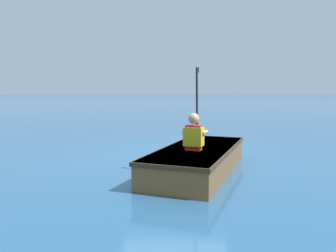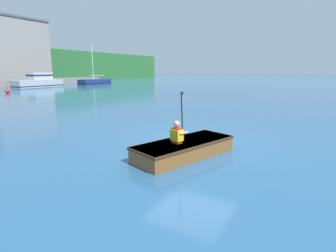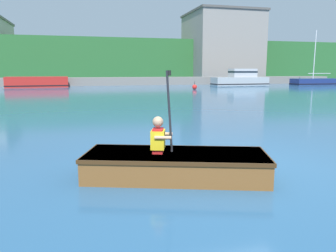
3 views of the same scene
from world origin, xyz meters
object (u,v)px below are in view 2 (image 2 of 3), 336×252
rowboat_foreground (186,147)px  person_paddler (177,133)px  channel_buoy (7,91)px  moored_boat_dock_west_inner (39,81)px  moored_boat_dock_center_far (95,82)px

rowboat_foreground → person_paddler: 0.54m
rowboat_foreground → channel_buoy: channel_buoy is taller
moored_boat_dock_west_inner → moored_boat_dock_center_far: moored_boat_dock_center_far is taller
moored_boat_dock_west_inner → moored_boat_dock_center_far: size_ratio=1.05×
moored_boat_dock_west_inner → channel_buoy: (-7.92, -6.75, -0.50)m
moored_boat_dock_west_inner → person_paddler: (-16.49, -29.91, -0.04)m
moored_boat_dock_west_inner → channel_buoy: moored_boat_dock_west_inner is taller
moored_boat_dock_center_far → person_paddler: moored_boat_dock_center_far is taller
moored_boat_dock_west_inner → person_paddler: bearing=-118.9°
moored_boat_dock_center_far → person_paddler: (-25.59, -28.75, 0.32)m
moored_boat_dock_west_inner → rowboat_foreground: bearing=-118.3°
moored_boat_dock_west_inner → moored_boat_dock_center_far: (9.10, -1.16, -0.36)m
moored_boat_dock_center_far → channel_buoy: 17.92m
person_paddler → channel_buoy: 24.69m
moored_boat_dock_west_inner → rowboat_foreground: size_ratio=2.15×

